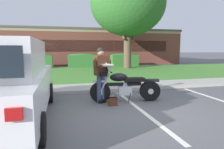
# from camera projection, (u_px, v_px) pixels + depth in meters

# --- Properties ---
(ground_plane) EXTENTS (140.00, 140.00, 0.00)m
(ground_plane) POSITION_uv_depth(u_px,v_px,m) (138.00, 112.00, 5.31)
(ground_plane) COLOR #565659
(curb_strip) EXTENTS (60.00, 0.20, 0.12)m
(curb_strip) POSITION_uv_depth(u_px,v_px,m) (113.00, 90.00, 7.86)
(curb_strip) COLOR #ADA89E
(curb_strip) RESTS_ON ground
(concrete_walk) EXTENTS (60.00, 1.50, 0.08)m
(concrete_walk) POSITION_uv_depth(u_px,v_px,m) (108.00, 86.00, 8.68)
(concrete_walk) COLOR #ADA89E
(concrete_walk) RESTS_ON ground
(grass_lawn) EXTENTS (60.00, 8.84, 0.06)m
(grass_lawn) POSITION_uv_depth(u_px,v_px,m) (91.00, 73.00, 13.65)
(grass_lawn) COLOR #478433
(grass_lawn) RESTS_ON ground
(stall_stripe_0) EXTENTS (0.13, 4.40, 0.01)m
(stall_stripe_0) POSITION_uv_depth(u_px,v_px,m) (27.00, 118.00, 4.83)
(stall_stripe_0) COLOR silver
(stall_stripe_0) RESTS_ON ground
(stall_stripe_1) EXTENTS (0.13, 4.40, 0.01)m
(stall_stripe_1) POSITION_uv_depth(u_px,v_px,m) (140.00, 109.00, 5.54)
(stall_stripe_1) COLOR silver
(stall_stripe_1) RESTS_ON ground
(motorcycle) EXTENTS (2.24, 0.82, 1.26)m
(motorcycle) POSITION_uv_depth(u_px,v_px,m) (128.00, 86.00, 6.33)
(motorcycle) COLOR black
(motorcycle) RESTS_ON ground
(rider_person) EXTENTS (0.56, 0.66, 1.70)m
(rider_person) POSITION_uv_depth(u_px,v_px,m) (101.00, 70.00, 6.12)
(rider_person) COLOR black
(rider_person) RESTS_ON ground
(handbag) EXTENTS (0.28, 0.13, 0.36)m
(handbag) POSITION_uv_depth(u_px,v_px,m) (113.00, 101.00, 5.89)
(handbag) COLOR #562D19
(handbag) RESTS_ON ground
(parked_suv_adjacent) EXTENTS (2.04, 4.85, 1.86)m
(parked_suv_adjacent) POSITION_uv_depth(u_px,v_px,m) (2.00, 81.00, 4.48)
(parked_suv_adjacent) COLOR white
(parked_suv_adjacent) RESTS_ON ground
(shade_tree) EXTENTS (6.03, 6.03, 7.79)m
(shade_tree) POSITION_uv_depth(u_px,v_px,m) (128.00, 4.00, 16.09)
(shade_tree) COLOR brown
(shade_tree) RESTS_ON ground
(hedge_center_left) EXTENTS (2.43, 0.90, 1.24)m
(hedge_center_left) POSITION_uv_depth(u_px,v_px,m) (37.00, 61.00, 16.74)
(hedge_center_left) COLOR #336B2D
(hedge_center_left) RESTS_ON ground
(hedge_center_right) EXTENTS (2.61, 0.90, 1.24)m
(hedge_center_right) POSITION_uv_depth(u_px,v_px,m) (83.00, 60.00, 17.68)
(hedge_center_right) COLOR #336B2D
(hedge_center_right) RESTS_ON ground
(hedge_right) EXTENTS (2.52, 0.90, 1.24)m
(hedge_right) POSITION_uv_depth(u_px,v_px,m) (125.00, 60.00, 18.62)
(hedge_right) COLOR #336B2D
(hedge_right) RESTS_ON ground
(brick_building) EXTENTS (22.61, 9.40, 3.67)m
(brick_building) POSITION_uv_depth(u_px,v_px,m) (73.00, 47.00, 23.44)
(brick_building) COLOR brown
(brick_building) RESTS_ON ground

